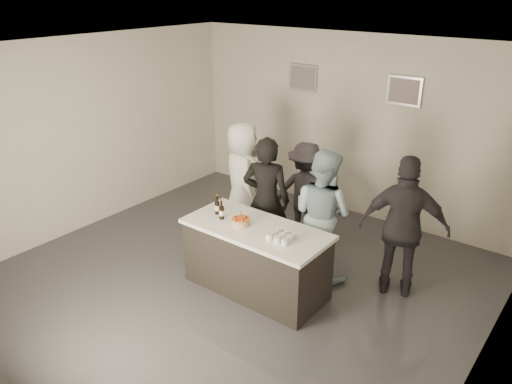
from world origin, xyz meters
TOP-DOWN VIEW (x-y plane):
  - floor at (0.00, 0.00)m, footprint 6.00×6.00m
  - ceiling at (0.00, 0.00)m, footprint 6.00×6.00m
  - wall_back at (0.00, 3.00)m, footprint 6.00×0.04m
  - wall_left at (-3.00, 0.00)m, footprint 0.04×6.00m
  - wall_right at (3.00, 0.00)m, footprint 0.04×6.00m
  - picture_left at (-0.90, 2.97)m, footprint 0.54×0.04m
  - picture_right at (0.90, 2.97)m, footprint 0.54×0.04m
  - bar_counter at (0.33, 0.08)m, footprint 1.86×0.86m
  - cake at (0.13, 0.02)m, footprint 0.23×0.23m
  - beer_bottle_a at (-0.31, 0.08)m, footprint 0.07×0.07m
  - beer_bottle_b at (-0.17, 0.00)m, footprint 0.07×0.07m
  - tumbler_cluster at (0.76, 0.03)m, footprint 0.30×0.30m
  - candles at (0.09, -0.16)m, footprint 0.24×0.08m
  - person_main_black at (-0.05, 0.79)m, footprint 0.78×0.66m
  - person_main_blue at (0.77, 0.93)m, footprint 0.96×0.80m
  - person_guest_left at (-0.90, 1.32)m, footprint 1.02×0.99m
  - person_guest_right at (1.80, 1.14)m, footprint 1.17×0.80m
  - person_guest_back at (0.05, 1.66)m, footprint 1.12×0.81m

SIDE VIEW (x-z plane):
  - floor at x=0.00m, z-range 0.00..0.00m
  - bar_counter at x=0.33m, z-range 0.00..0.90m
  - person_guest_back at x=0.05m, z-range 0.00..1.55m
  - person_guest_left at x=-0.90m, z-range 0.00..1.77m
  - person_main_blue at x=0.77m, z-range 0.00..1.78m
  - candles at x=0.09m, z-range 0.90..0.91m
  - person_main_black at x=-0.05m, z-range 0.00..1.83m
  - person_guest_right at x=1.80m, z-range 0.00..1.85m
  - cake at x=0.13m, z-range 0.90..0.98m
  - tumbler_cluster at x=0.76m, z-range 0.90..0.98m
  - beer_bottle_a at x=-0.31m, z-range 0.90..1.16m
  - beer_bottle_b at x=-0.17m, z-range 0.90..1.16m
  - wall_back at x=0.00m, z-range 0.00..3.00m
  - wall_left at x=-3.00m, z-range 0.00..3.00m
  - wall_right at x=3.00m, z-range 0.00..3.00m
  - picture_left at x=-0.90m, z-range 1.98..2.42m
  - picture_right at x=0.90m, z-range 1.98..2.42m
  - ceiling at x=0.00m, z-range 3.00..3.00m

